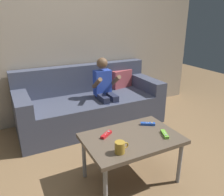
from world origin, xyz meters
TOP-DOWN VIEW (x-y plane):
  - ground_plane at (0.00, 0.00)m, footprint 9.01×9.01m
  - wall_back at (0.00, 1.75)m, footprint 4.50×0.05m
  - couch at (0.25, 1.35)m, footprint 1.95×0.80m
  - person_seated_on_couch at (0.40, 1.18)m, footprint 0.32×0.39m
  - coffee_table at (0.14, 0.08)m, footprint 0.84×0.57m
  - game_remote_lime_near_edge at (0.41, -0.03)m, footprint 0.09×0.14m
  - game_remote_blue_center at (0.40, 0.20)m, footprint 0.14×0.10m
  - game_remote_red_far_corner at (-0.06, 0.20)m, footprint 0.14×0.11m
  - coffee_mug at (-0.07, -0.09)m, footprint 0.12×0.08m

SIDE VIEW (x-z plane):
  - ground_plane at x=0.00m, z-range 0.00..0.00m
  - couch at x=0.25m, z-range -0.11..0.69m
  - coffee_table at x=0.14m, z-range 0.18..0.64m
  - game_remote_lime_near_edge at x=0.41m, z-range 0.45..0.48m
  - game_remote_blue_center at x=0.40m, z-range 0.45..0.48m
  - game_remote_red_far_corner at x=-0.06m, z-range 0.45..0.48m
  - coffee_mug at x=-0.07m, z-range 0.45..0.55m
  - person_seated_on_couch at x=0.40m, z-range 0.07..1.01m
  - wall_back at x=0.00m, z-range 0.00..2.50m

